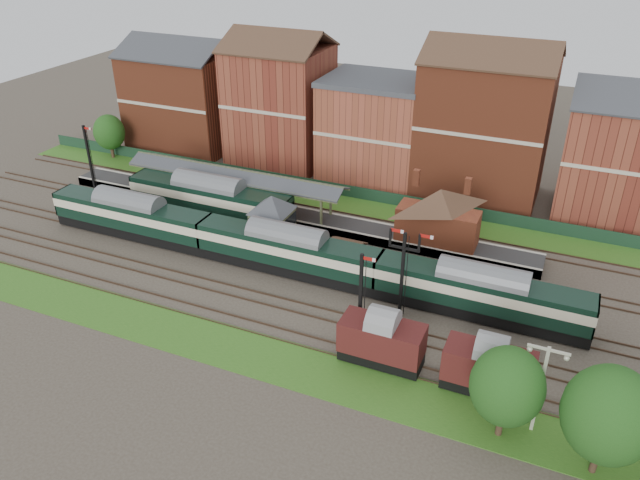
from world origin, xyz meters
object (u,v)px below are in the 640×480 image
at_px(platform_railcar, 210,199).
at_px(dmu_train, 287,250).
at_px(signal_box, 272,222).
at_px(semaphore_bracket, 403,269).
at_px(goods_van_a, 382,340).

bearing_deg(platform_railcar, dmu_train, -27.41).
height_order(signal_box, dmu_train, signal_box).
height_order(semaphore_bracket, dmu_train, semaphore_bracket).
bearing_deg(platform_railcar, signal_box, -19.19).
bearing_deg(goods_van_a, dmu_train, 143.84).
xyz_separation_m(dmu_train, platform_railcar, (-12.53, 6.50, 0.13)).
height_order(semaphore_bracket, goods_van_a, semaphore_bracket).
bearing_deg(semaphore_bracket, dmu_train, 168.08).
xyz_separation_m(semaphore_bracket, goods_van_a, (0.47, -6.50, -2.46)).
xyz_separation_m(semaphore_bracket, dmu_train, (-11.84, 2.50, -2.21)).
relative_size(signal_box, semaphore_bracket, 0.73).
bearing_deg(signal_box, platform_railcar, 160.81).
xyz_separation_m(signal_box, dmu_train, (3.19, -3.25, -0.76)).
xyz_separation_m(signal_box, goods_van_a, (15.51, -12.25, -1.02)).
height_order(dmu_train, goods_van_a, dmu_train).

